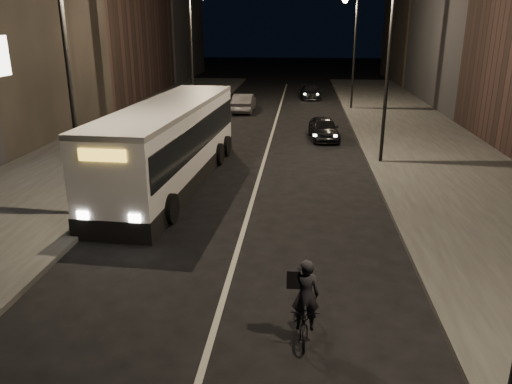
% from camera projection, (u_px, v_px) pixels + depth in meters
% --- Properties ---
extents(ground, '(180.00, 180.00, 0.00)m').
position_uv_depth(ground, '(228.00, 281.00, 13.09)').
color(ground, black).
rests_on(ground, ground).
extents(sidewalk_right, '(7.00, 70.00, 0.16)m').
position_uv_depth(sidewalk_right, '(432.00, 154.00, 25.53)').
color(sidewalk_right, '#323230').
rests_on(sidewalk_right, ground).
extents(sidewalk_left, '(7.00, 70.00, 0.16)m').
position_uv_depth(sidewalk_left, '(111.00, 147.00, 27.02)').
color(sidewalk_left, '#323230').
rests_on(sidewalk_left, ground).
extents(streetlight_right_mid, '(1.20, 0.44, 8.12)m').
position_uv_depth(streetlight_right_mid, '(384.00, 48.00, 22.22)').
color(streetlight_right_mid, black).
rests_on(streetlight_right_mid, sidewalk_right).
extents(streetlight_right_far, '(1.20, 0.44, 8.12)m').
position_uv_depth(streetlight_right_far, '(352.00, 38.00, 37.31)').
color(streetlight_right_far, black).
rests_on(streetlight_right_far, sidewalk_right).
extents(streetlight_left_near, '(1.20, 0.44, 8.12)m').
position_uv_depth(streetlight_left_near, '(75.00, 59.00, 15.61)').
color(streetlight_left_near, black).
rests_on(streetlight_left_near, sidewalk_left).
extents(streetlight_left_far, '(1.20, 0.44, 8.12)m').
position_uv_depth(streetlight_left_far, '(195.00, 40.00, 32.59)').
color(streetlight_left_far, black).
rests_on(streetlight_left_far, sidewalk_left).
extents(city_bus, '(3.47, 12.57, 3.35)m').
position_uv_depth(city_bus, '(170.00, 141.00, 20.57)').
color(city_bus, white).
rests_on(city_bus, ground).
extents(cyclist_on_bicycle, '(0.60, 1.67, 1.92)m').
position_uv_depth(cyclist_on_bicycle, '(305.00, 311.00, 10.54)').
color(cyclist_on_bicycle, black).
rests_on(cyclist_on_bicycle, ground).
extents(car_near, '(1.93, 3.93, 1.29)m').
position_uv_depth(car_near, '(324.00, 128.00, 28.88)').
color(car_near, black).
rests_on(car_near, ground).
extents(car_mid, '(1.49, 4.23, 1.39)m').
position_uv_depth(car_mid, '(244.00, 103.00, 37.87)').
color(car_mid, '#3C3C3F').
rests_on(car_mid, ground).
extents(car_far, '(1.95, 4.26, 1.21)m').
position_uv_depth(car_far, '(311.00, 92.00, 44.73)').
color(car_far, black).
rests_on(car_far, ground).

